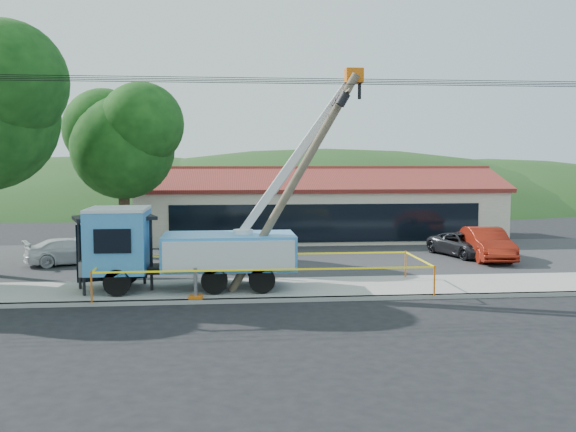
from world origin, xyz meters
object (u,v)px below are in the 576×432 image
(bus_shelter, at_px, (114,235))
(car_white, at_px, (72,266))
(car_dark, at_px, (464,258))
(car_silver, at_px, (105,263))
(leaning_pole, at_px, (300,172))
(car_red, at_px, (486,261))
(utility_truck, at_px, (186,246))

(bus_shelter, height_order, car_white, bus_shelter)
(car_dark, bearing_deg, car_silver, 163.41)
(car_white, xyz_separation_m, car_dark, (19.60, 0.62, 0.00))
(car_white, height_order, car_dark, car_white)
(leaning_pole, relative_size, car_red, 1.71)
(car_white, bearing_deg, car_red, -113.48)
(leaning_pole, distance_m, car_silver, 12.78)
(utility_truck, xyz_separation_m, car_red, (14.47, 6.15, -1.81))
(car_white, relative_size, car_dark, 0.99)
(car_dark, bearing_deg, leaning_pole, -156.10)
(bus_shelter, distance_m, car_red, 18.32)
(car_white, bearing_deg, car_dark, -110.16)
(leaning_pole, bearing_deg, car_dark, 39.93)
(car_red, relative_size, car_white, 1.12)
(car_white, bearing_deg, utility_truck, -160.92)
(leaning_pole, bearing_deg, bus_shelter, 173.17)
(car_red, bearing_deg, bus_shelter, -156.34)
(bus_shelter, height_order, car_red, bus_shelter)
(leaning_pole, xyz_separation_m, bus_shelter, (-7.03, 0.84, -2.41))
(bus_shelter, bearing_deg, car_white, 97.33)
(leaning_pole, height_order, car_red, leaning_pole)
(leaning_pole, distance_m, car_red, 13.05)
(utility_truck, relative_size, car_white, 2.44)
(utility_truck, relative_size, bus_shelter, 3.16)
(bus_shelter, bearing_deg, car_red, 0.69)
(car_red, xyz_separation_m, car_white, (-20.29, 0.53, 0.00))
(leaning_pole, xyz_separation_m, car_dark, (9.47, 7.93, -4.63))
(utility_truck, height_order, car_red, utility_truck)
(leaning_pole, height_order, car_silver, leaning_pole)
(leaning_pole, bearing_deg, car_white, 144.22)
(car_silver, bearing_deg, leaning_pole, -79.31)
(utility_truck, distance_m, car_red, 15.83)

